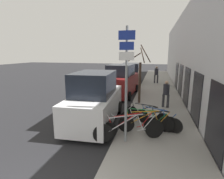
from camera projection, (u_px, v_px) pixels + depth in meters
The scene contains 16 objects.
ground_plane at pixel (124, 95), 13.77m from camera, with size 80.00×80.00×0.00m, color black.
sidewalk_curb at pixel (157, 89), 15.79m from camera, with size 3.20×32.00×0.15m.
building_facade at pixel (181, 53), 14.66m from camera, with size 0.23×32.00×6.50m.
signpost at pixel (126, 79), 5.83m from camera, with size 0.54×0.11×3.97m.
bicycle_0 at pixel (130, 130), 6.28m from camera, with size 2.42×1.16×0.99m.
bicycle_1 at pixel (131, 126), 6.61m from camera, with size 2.08×1.26×0.91m.
bicycle_2 at pixel (148, 123), 6.95m from camera, with size 2.32×0.66×0.91m.
bicycle_3 at pixel (145, 120), 7.29m from camera, with size 2.27×0.55×0.85m.
bicycle_4 at pixel (158, 119), 7.42m from camera, with size 1.89×1.13×0.84m.
bicycle_5 at pixel (147, 115), 7.92m from camera, with size 2.01×1.01×0.86m.
parked_car_0 at pixel (95, 100), 8.21m from camera, with size 2.27×4.67×2.43m.
parked_car_1 at pixel (121, 81), 13.59m from camera, with size 2.34×4.69×2.41m.
parked_car_2 at pixel (131, 74), 19.20m from camera, with size 2.36×4.79×2.17m.
pedestrian_near at pixel (166, 92), 10.07m from camera, with size 0.40×0.35×1.57m.
pedestrian_far at pixel (156, 73), 18.19m from camera, with size 0.45×0.39×1.75m.
street_tree at pixel (140, 78), 10.90m from camera, with size 1.58×1.26×3.62m.
Camera 1 is at (2.39, -2.00, 3.28)m, focal length 28.00 mm.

